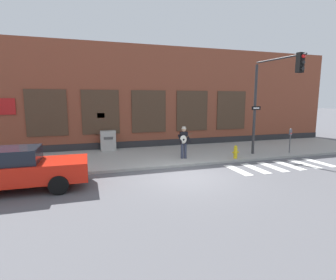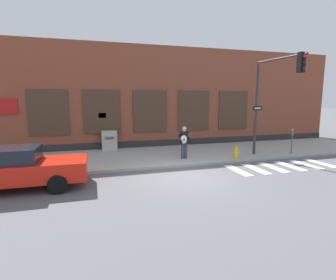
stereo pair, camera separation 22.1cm
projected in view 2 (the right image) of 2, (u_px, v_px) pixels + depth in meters
ground_plane at (187, 177)px, 10.90m from camera, size 160.00×160.00×0.00m
sidewalk at (161, 155)px, 14.85m from camera, size 28.00×5.16×0.13m
building_backdrop at (144, 98)px, 18.68m from camera, size 28.00×4.06×6.61m
crosswalk at (281, 167)px, 12.61m from camera, size 5.20×1.90×0.01m
red_car at (18, 168)px, 9.35m from camera, size 4.62×2.02×1.53m
busker at (184, 141)px, 13.65m from camera, size 0.71×0.54×1.68m
traffic_light at (273, 90)px, 13.30m from camera, size 0.69×3.19×5.15m
parking_meter at (292, 137)px, 14.92m from camera, size 0.13×0.11×1.44m
utility_box at (109, 140)px, 16.00m from camera, size 0.90×0.58×1.20m
fire_hydrant at (236, 152)px, 13.67m from camera, size 0.38×0.20×0.70m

